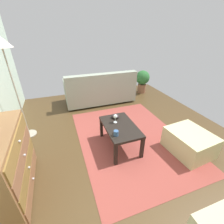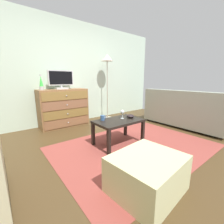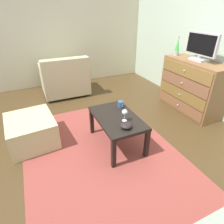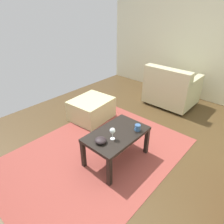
# 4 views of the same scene
# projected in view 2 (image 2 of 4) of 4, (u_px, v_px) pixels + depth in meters

# --- Properties ---
(ground_plane) EXTENTS (5.88, 4.53, 0.05)m
(ground_plane) POSITION_uv_depth(u_px,v_px,m) (118.00, 147.00, 2.59)
(ground_plane) COLOR #4A361D
(wall_accent_rear) EXTENTS (5.88, 0.12, 2.60)m
(wall_accent_rear) POSITION_uv_depth(u_px,v_px,m) (68.00, 73.00, 3.86)
(wall_accent_rear) COLOR silver
(wall_accent_rear) RESTS_ON ground_plane
(area_rug) EXTENTS (2.60, 1.90, 0.01)m
(area_rug) POSITION_uv_depth(u_px,v_px,m) (135.00, 146.00, 2.55)
(area_rug) COLOR brown
(area_rug) RESTS_ON ground_plane
(dresser) EXTENTS (1.13, 0.49, 0.91)m
(dresser) POSITION_uv_depth(u_px,v_px,m) (64.00, 108.00, 3.62)
(dresser) COLOR olive
(dresser) RESTS_ON ground_plane
(tv) EXTENTS (0.59, 0.18, 0.44)m
(tv) POSITION_uv_depth(u_px,v_px,m) (61.00, 79.00, 3.49)
(tv) COLOR silver
(tv) RESTS_ON dresser
(lava_lamp) EXTENTS (0.09, 0.09, 0.33)m
(lava_lamp) POSITION_uv_depth(u_px,v_px,m) (41.00, 83.00, 3.18)
(lava_lamp) COLOR #B7B7BC
(lava_lamp) RESTS_ON dresser
(coffee_table) EXTENTS (0.83, 0.52, 0.44)m
(coffee_table) POSITION_uv_depth(u_px,v_px,m) (119.00, 123.00, 2.60)
(coffee_table) COLOR black
(coffee_table) RESTS_ON ground_plane
(wine_glass) EXTENTS (0.07, 0.07, 0.16)m
(wine_glass) POSITION_uv_depth(u_px,v_px,m) (122.00, 112.00, 2.67)
(wine_glass) COLOR silver
(wine_glass) RESTS_ON coffee_table
(mug) EXTENTS (0.11, 0.08, 0.09)m
(mug) POSITION_uv_depth(u_px,v_px,m) (103.00, 118.00, 2.57)
(mug) COLOR #385C8E
(mug) RESTS_ON coffee_table
(bowl_decorative) EXTENTS (0.14, 0.14, 0.06)m
(bowl_decorative) POSITION_uv_depth(u_px,v_px,m) (130.00, 116.00, 2.73)
(bowl_decorative) COLOR #291F22
(bowl_decorative) RESTS_ON coffee_table
(couch_large) EXTENTS (0.85, 1.89, 0.88)m
(couch_large) POSITION_uv_depth(u_px,v_px,m) (185.00, 112.00, 3.64)
(couch_large) COLOR #332319
(couch_large) RESTS_ON ground_plane
(ottoman) EXTENTS (0.75, 0.66, 0.38)m
(ottoman) POSITION_uv_depth(u_px,v_px,m) (147.00, 174.00, 1.51)
(ottoman) COLOR beige
(ottoman) RESTS_ON ground_plane
(standing_lamp) EXTENTS (0.32, 0.32, 1.81)m
(standing_lamp) POSITION_uv_depth(u_px,v_px,m) (107.00, 64.00, 4.13)
(standing_lamp) COLOR #A59E8C
(standing_lamp) RESTS_ON ground_plane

